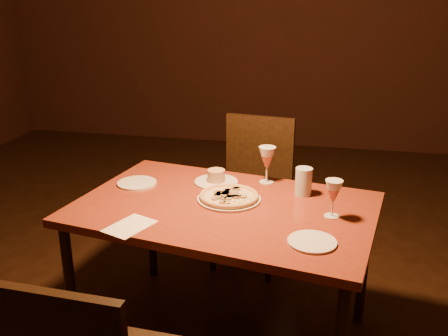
# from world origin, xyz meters

# --- Properties ---
(back_wall) EXTENTS (6.00, 0.04, 3.00)m
(back_wall) POSITION_xyz_m (0.00, 3.50, 1.50)
(back_wall) COLOR black
(back_wall) RESTS_ON floor
(dining_table) EXTENTS (1.43, 1.05, 0.70)m
(dining_table) POSITION_xyz_m (0.08, 0.18, 0.64)
(dining_table) COLOR maroon
(dining_table) RESTS_ON floor
(chair_far) EXTENTS (0.48, 0.48, 0.89)m
(chair_far) POSITION_xyz_m (0.09, 0.99, 0.50)
(chair_far) COLOR black
(chair_far) RESTS_ON floor
(pizza_plate) EXTENTS (0.29, 0.29, 0.03)m
(pizza_plate) POSITION_xyz_m (0.09, 0.24, 0.72)
(pizza_plate) COLOR silver
(pizza_plate) RESTS_ON dining_table
(ramekin_saucer) EXTENTS (0.22, 0.22, 0.07)m
(ramekin_saucer) POSITION_xyz_m (-0.02, 0.44, 0.72)
(ramekin_saucer) COLOR silver
(ramekin_saucer) RESTS_ON dining_table
(wine_glass_far) EXTENTS (0.08, 0.08, 0.19)m
(wine_glass_far) POSITION_xyz_m (0.23, 0.50, 0.79)
(wine_glass_far) COLOR #C46151
(wine_glass_far) RESTS_ON dining_table
(wine_glass_right) EXTENTS (0.07, 0.07, 0.16)m
(wine_glass_right) POSITION_xyz_m (0.55, 0.16, 0.78)
(wine_glass_right) COLOR #C46151
(wine_glass_right) RESTS_ON dining_table
(water_tumbler) EXTENTS (0.08, 0.08, 0.13)m
(water_tumbler) POSITION_xyz_m (0.41, 0.38, 0.77)
(water_tumbler) COLOR silver
(water_tumbler) RESTS_ON dining_table
(side_plate_left) EXTENTS (0.19, 0.19, 0.01)m
(side_plate_left) POSITION_xyz_m (-0.40, 0.35, 0.70)
(side_plate_left) COLOR silver
(side_plate_left) RESTS_ON dining_table
(side_plate_near) EXTENTS (0.19, 0.19, 0.01)m
(side_plate_near) POSITION_xyz_m (0.48, -0.10, 0.70)
(side_plate_near) COLOR silver
(side_plate_near) RESTS_ON dining_table
(menu_card) EXTENTS (0.20, 0.24, 0.00)m
(menu_card) POSITION_xyz_m (-0.26, -0.11, 0.70)
(menu_card) COLOR white
(menu_card) RESTS_ON dining_table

